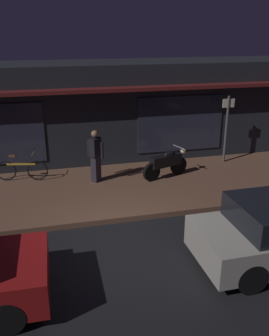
{
  "coord_description": "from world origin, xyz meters",
  "views": [
    {
      "loc": [
        -1.55,
        -7.38,
        4.75
      ],
      "look_at": [
        0.85,
        2.4,
        0.95
      ],
      "focal_mm": 39.81,
      "sensor_mm": 36.0,
      "label": 1
    }
  ],
  "objects_px": {
    "bicycle_parked": "(21,170)",
    "sign_post": "(227,125)",
    "motorcycle": "(166,163)",
    "person_bystander": "(96,155)"
  },
  "relations": [
    {
      "from": "bicycle_parked",
      "to": "sign_post",
      "type": "distance_m",
      "value": 7.18
    },
    {
      "from": "motorcycle",
      "to": "bicycle_parked",
      "type": "distance_m",
      "value": 4.66
    },
    {
      "from": "motorcycle",
      "to": "sign_post",
      "type": "distance_m",
      "value": 2.84
    },
    {
      "from": "person_bystander",
      "to": "bicycle_parked",
      "type": "bearing_deg",
      "value": 164.48
    },
    {
      "from": "bicycle_parked",
      "to": "person_bystander",
      "type": "relative_size",
      "value": 0.98
    },
    {
      "from": "bicycle_parked",
      "to": "sign_post",
      "type": "relative_size",
      "value": 0.68
    },
    {
      "from": "bicycle_parked",
      "to": "sign_post",
      "type": "bearing_deg",
      "value": 0.81
    },
    {
      "from": "motorcycle",
      "to": "sign_post",
      "type": "relative_size",
      "value": 0.69
    },
    {
      "from": "bicycle_parked",
      "to": "sign_post",
      "type": "height_order",
      "value": "sign_post"
    },
    {
      "from": "sign_post",
      "to": "motorcycle",
      "type": "bearing_deg",
      "value": -159.39
    }
  ]
}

